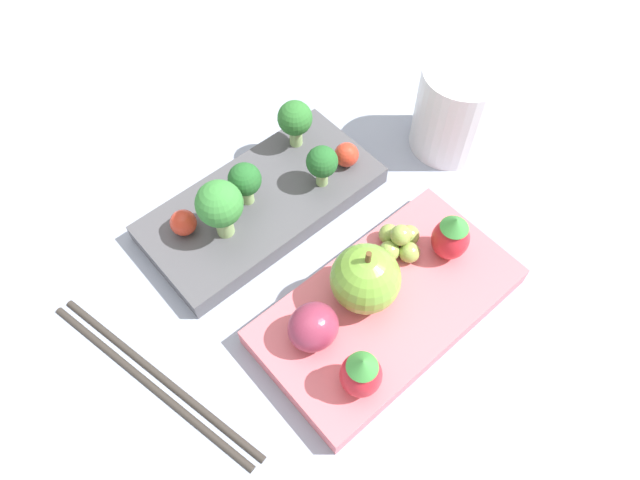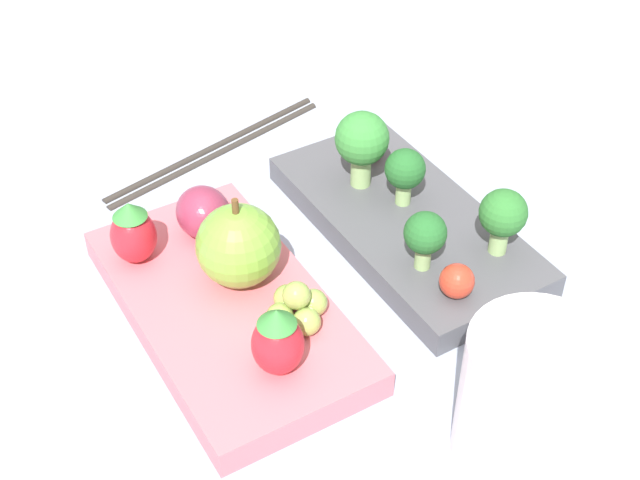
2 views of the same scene
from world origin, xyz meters
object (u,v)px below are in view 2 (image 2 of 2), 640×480
Objects in this scene: broccoli_floret_3 at (425,235)px; cherry_tomato_1 at (369,144)px; apple at (239,247)px; plum at (203,212)px; broccoli_floret_1 at (503,215)px; broccoli_floret_0 at (362,141)px; chopsticks_pair at (214,149)px; bento_box_fruit at (227,309)px; strawberry_1 at (133,233)px; grape_cluster at (297,307)px; cherry_tomato_0 at (457,281)px; broccoli_floret_2 at (405,171)px; drinking_cup at (529,403)px; strawberry_0 at (278,341)px; bento_box_savoury at (403,221)px.

broccoli_floret_3 is 1.90× the size of cherry_tomato_1.
apple reaches higher than broccoli_floret_3.
broccoli_floret_1 is at bearing 53.77° from plum.
cherry_tomato_1 is (-0.12, 0.04, -0.02)m from broccoli_floret_3.
chopsticks_pair is (-0.12, -0.06, -0.05)m from broccoli_floret_0.
strawberry_1 reaches higher than bento_box_fruit.
grape_cluster reaches higher than chopsticks_pair.
broccoli_floret_2 is at bearing 164.97° from cherry_tomato_0.
broccoli_floret_3 is 0.04m from cherry_tomato_0.
plum is (-0.00, 0.05, -0.00)m from strawberry_1.
grape_cluster reaches higher than bento_box_fruit.
broccoli_floret_2 is at bearing 95.20° from apple.
drinking_cup is (0.12, -0.09, -0.01)m from broccoli_floret_1.
strawberry_0 is (0.13, -0.14, -0.01)m from broccoli_floret_0.
strawberry_0 is 0.14m from drinking_cup.
cherry_tomato_0 reaches higher than chopsticks_pair.
plum reaches higher than grape_cluster.
cherry_tomato_0 is at bearing 49.87° from strawberry_1.
bento_box_fruit is 5.21× the size of grape_cluster.
drinking_cup reaches higher than broccoli_floret_3.
broccoli_floret_2 is at bearing -9.63° from cherry_tomato_1.
broccoli_floret_2 is at bearing 117.06° from grape_cluster.
strawberry_0 is at bearing 14.58° from strawberry_1.
grape_cluster is at bearing 134.64° from strawberry_0.
apple reaches higher than plum.
drinking_cup reaches higher than plum.
broccoli_floret_0 is 0.24m from drinking_cup.
broccoli_floret_2 is at bearing 163.15° from drinking_cup.
drinking_cup is 0.43× the size of chopsticks_pair.
grape_cluster is at bearing -48.36° from broccoli_floret_0.
strawberry_1 is (-0.06, -0.03, 0.03)m from bento_box_fruit.
strawberry_1 reaches higher than cherry_tomato_1.
drinking_cup reaches higher than broccoli_floret_2.
cherry_tomato_1 is at bearing 167.03° from cherry_tomato_0.
apple is (-0.08, -0.11, 0.02)m from cherry_tomato_0.
bento_box_savoury is 9.50× the size of cherry_tomato_0.
bento_box_savoury is at bearing -29.53° from broccoli_floret_2.
broccoli_floret_1 reaches higher than bento_box_savoury.
strawberry_0 is 1.15× the size of grape_cluster.
bento_box_fruit is 0.18m from cherry_tomato_1.
broccoli_floret_0 is 0.12m from plum.
apple is at bearing -88.20° from bento_box_savoury.
chopsticks_pair is at bearing 152.01° from plum.
broccoli_floret_1 is (0.11, 0.04, -0.01)m from broccoli_floret_0.
bento_box_savoury is at bearing 166.50° from cherry_tomato_0.
cherry_tomato_0 is 1.01× the size of cherry_tomato_1.
grape_cluster is (0.11, 0.01, -0.01)m from plum.
broccoli_floret_2 is 0.21× the size of chopsticks_pair.
grape_cluster is at bearing -62.94° from broccoli_floret_2.
broccoli_floret_1 is 0.05m from broccoli_floret_3.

